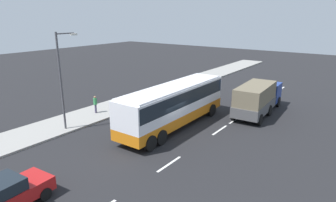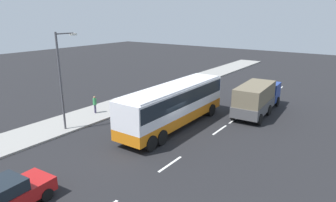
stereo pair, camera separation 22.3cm
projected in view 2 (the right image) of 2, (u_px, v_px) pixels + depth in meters
name	position (u px, v px, depth m)	size (l,w,h in m)	color
ground_plane	(168.00, 134.00, 22.61)	(120.00, 120.00, 0.00)	black
sidewalk_curb	(95.00, 113.00, 27.22)	(80.00, 4.00, 0.15)	gray
lane_centreline	(222.00, 128.00, 23.83)	(37.96, 0.16, 0.01)	white
coach_bus	(174.00, 102.00, 23.58)	(11.63, 2.83, 3.46)	orange
cargo_truck	(257.00, 97.00, 27.10)	(8.20, 2.93, 2.88)	navy
car_red_compact	(2.00, 197.00, 13.39)	(4.51, 2.18, 1.60)	#B21919
pedestrian_near_curb	(95.00, 103.00, 26.86)	(0.32, 0.32, 1.59)	#38334C
street_lamp	(62.00, 75.00, 22.28)	(1.86, 0.24, 7.49)	#47474C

